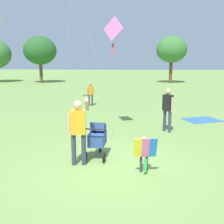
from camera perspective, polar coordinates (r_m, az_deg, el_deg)
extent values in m
plane|color=#75994C|center=(7.49, -0.45, -11.02)|extent=(120.00, 120.00, 0.00)
cylinder|color=brown|center=(32.62, -14.58, 7.82)|extent=(0.36, 0.36, 2.16)
ellipsoid|color=#235623|center=(32.58, -14.81, 12.33)|extent=(3.71, 3.34, 3.16)
cylinder|color=brown|center=(31.94, 12.14, 8.06)|extent=(0.36, 0.36, 2.38)
ellipsoid|color=#387033|center=(31.91, 12.34, 12.65)|extent=(3.42, 3.08, 2.91)
cylinder|color=#33384C|center=(7.05, 7.23, -10.55)|extent=(0.07, 0.07, 0.46)
cylinder|color=#33384C|center=(7.03, 6.07, -10.60)|extent=(0.07, 0.07, 0.46)
cube|color=orange|center=(6.90, 6.72, -7.50)|extent=(0.21, 0.14, 0.34)
cylinder|color=tan|center=(6.93, 7.75, -7.65)|extent=(0.05, 0.05, 0.30)
cylinder|color=tan|center=(6.89, 5.69, -7.71)|extent=(0.05, 0.05, 0.30)
sphere|color=tan|center=(6.83, 6.77, -5.57)|extent=(0.12, 0.12, 0.12)
cube|color=blue|center=(6.75, 8.57, -7.40)|extent=(0.20, 0.20, 0.51)
cube|color=pink|center=(6.71, 6.99, -7.45)|extent=(0.20, 0.20, 0.51)
cube|color=yellow|center=(6.69, 5.39, -7.50)|extent=(0.20, 0.20, 0.51)
cube|color=green|center=(6.85, 6.93, -11.04)|extent=(0.08, 0.02, 0.36)
cylinder|color=#33384C|center=(7.43, -7.99, -7.76)|extent=(0.13, 0.13, 0.86)
cylinder|color=#33384C|center=(7.41, -5.91, -7.77)|extent=(0.13, 0.13, 0.86)
cube|color=orange|center=(7.21, -7.10, -2.11)|extent=(0.39, 0.26, 0.64)
cylinder|color=tan|center=(7.24, -8.94, -2.46)|extent=(0.09, 0.09, 0.57)
cylinder|color=tan|center=(7.25, -5.24, 1.56)|extent=(0.14, 0.53, 0.40)
sphere|color=tan|center=(7.12, -7.18, 1.46)|extent=(0.22, 0.22, 0.22)
cylinder|color=black|center=(8.39, -2.45, -7.50)|extent=(0.07, 0.28, 0.28)
cylinder|color=black|center=(7.72, -5.54, -9.26)|extent=(0.07, 0.28, 0.28)
cylinder|color=black|center=(7.61, -1.69, -9.51)|extent=(0.07, 0.28, 0.28)
cube|color=#2D4C93|center=(7.87, -3.08, -5.57)|extent=(0.51, 0.68, 0.36)
cube|color=navy|center=(7.91, -2.91, -3.23)|extent=(0.46, 0.46, 0.35)
cylinder|color=black|center=(7.33, -3.85, -3.60)|extent=(0.49, 0.09, 0.04)
cube|color=pink|center=(10.50, 0.25, 17.05)|extent=(0.77, 0.69, 0.93)
cube|color=red|center=(10.41, 0.18, 13.76)|extent=(0.09, 0.06, 0.14)
cube|color=red|center=(10.41, 0.10, 12.55)|extent=(0.09, 0.07, 0.14)
cylinder|color=silver|center=(8.84, -1.92, 4.85)|extent=(0.54, 3.39, 3.71)
cylinder|color=silver|center=(14.80, -9.33, 14.93)|extent=(1.81, 3.51, 7.65)
cylinder|color=silver|center=(16.68, 6.72, 14.50)|extent=(1.45, 3.65, 7.61)
cube|color=yellow|center=(39.82, -21.96, 17.58)|extent=(0.25, 0.35, 0.27)
cylinder|color=#33384C|center=(10.75, 11.94, -2.01)|extent=(0.12, 0.12, 0.83)
cylinder|color=#33384C|center=(10.92, 10.92, -1.77)|extent=(0.12, 0.12, 0.83)
cube|color=black|center=(10.69, 11.58, 1.91)|extent=(0.41, 0.42, 0.62)
cylinder|color=tan|center=(10.56, 12.49, 1.51)|extent=(0.09, 0.09, 0.55)
cylinder|color=tan|center=(10.85, 10.67, 1.84)|extent=(0.09, 0.09, 0.55)
sphere|color=tan|center=(10.63, 11.67, 4.25)|extent=(0.21, 0.21, 0.21)
cylinder|color=#33384C|center=(16.53, -4.17, 2.52)|extent=(0.10, 0.10, 0.67)
cylinder|color=#33384C|center=(16.44, -4.82, 2.46)|extent=(0.10, 0.10, 0.67)
cube|color=orange|center=(16.41, -4.52, 4.50)|extent=(0.34, 0.31, 0.50)
cylinder|color=#A37556|center=(16.49, -3.96, 4.42)|extent=(0.07, 0.07, 0.44)
cylinder|color=#A37556|center=(16.33, -5.09, 4.34)|extent=(0.07, 0.07, 0.44)
sphere|color=#A37556|center=(16.37, -4.54, 5.73)|extent=(0.17, 0.17, 0.17)
cube|color=#3366B2|center=(13.32, 18.28, -1.58)|extent=(1.88, 1.67, 0.02)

